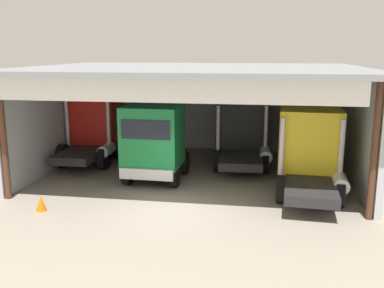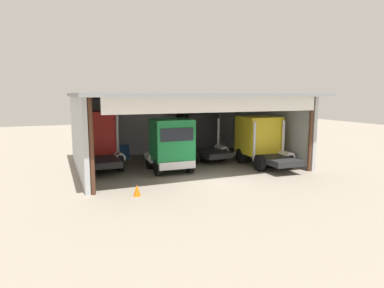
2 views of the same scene
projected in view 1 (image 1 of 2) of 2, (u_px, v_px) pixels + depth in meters
name	position (u px, v px, depth m)	size (l,w,h in m)	color
ground_plane	(176.00, 209.00, 15.42)	(80.00, 80.00, 0.00)	gray
workshop_shed	(200.00, 96.00, 20.23)	(14.18, 11.28, 4.84)	#ADB2B7
truck_red_center_right_bay	(95.00, 124.00, 21.95)	(2.52, 4.95, 3.66)	red
truck_green_yard_outside	(154.00, 142.00, 18.41)	(2.52, 4.19, 3.30)	#197F3D
truck_black_center_bay	(242.00, 129.00, 21.33)	(2.77, 5.10, 3.32)	black
truck_yellow_center_left_bay	(310.00, 149.00, 17.17)	(2.62, 5.38, 3.27)	yellow
oil_drum	(144.00, 142.00, 24.50)	(0.58, 0.58, 0.91)	#197233
tool_cart	(146.00, 142.00, 24.31)	(0.90, 0.60, 1.00)	#1E59A5
traffic_cone	(41.00, 203.00, 15.23)	(0.36, 0.36, 0.56)	orange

